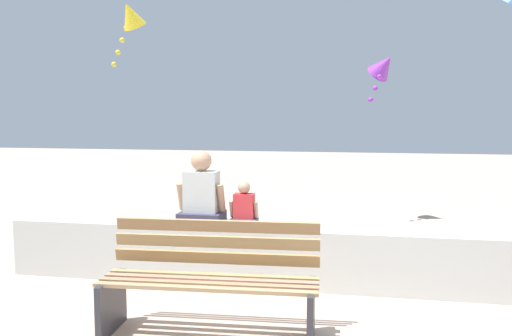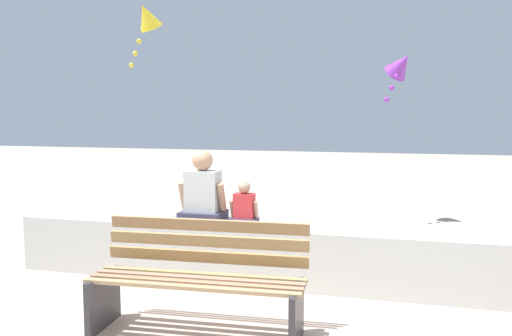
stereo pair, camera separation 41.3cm
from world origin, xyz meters
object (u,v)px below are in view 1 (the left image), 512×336
(person_adult, at_px, (202,195))
(kite_yellow, at_px, (130,16))
(person_child, at_px, (244,208))
(kite_purple, at_px, (384,66))
(park_bench, at_px, (211,282))

(person_adult, xyz_separation_m, kite_yellow, (-1.83, 2.46, 2.32))
(person_child, xyz_separation_m, kite_yellow, (-2.29, 2.46, 2.44))
(kite_yellow, bearing_deg, kite_purple, 14.55)
(person_adult, height_order, kite_yellow, kite_yellow)
(park_bench, height_order, person_adult, person_adult)
(person_adult, relative_size, person_child, 1.68)
(park_bench, bearing_deg, person_child, 90.52)
(kite_yellow, distance_m, kite_purple, 4.01)
(person_child, height_order, kite_yellow, kite_yellow)
(person_child, height_order, kite_purple, kite_purple)
(person_adult, bearing_deg, park_bench, -70.70)
(kite_yellow, bearing_deg, person_adult, -53.36)
(kite_purple, bearing_deg, person_child, -113.89)
(person_adult, height_order, kite_purple, kite_purple)
(park_bench, relative_size, person_child, 3.82)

